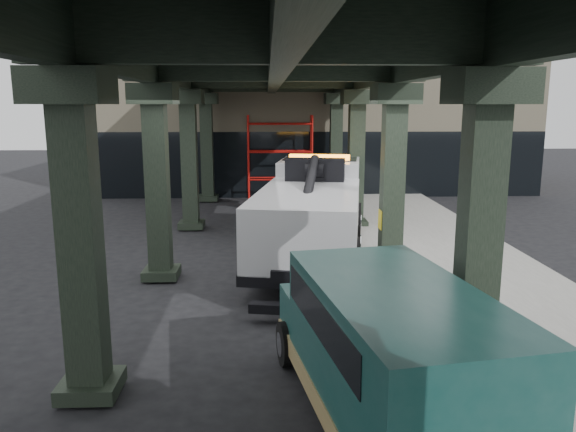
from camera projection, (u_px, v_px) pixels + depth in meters
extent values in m
plane|color=black|center=(295.00, 304.00, 12.86)|extent=(90.00, 90.00, 0.00)
cube|color=gray|center=(460.00, 273.00, 14.97)|extent=(5.00, 40.00, 0.15)
cube|color=silver|center=(355.00, 277.00, 14.88)|extent=(0.12, 38.00, 0.01)
cube|color=black|center=(479.00, 238.00, 8.54)|extent=(0.55, 0.55, 5.00)
cube|color=black|center=(489.00, 87.00, 8.10)|extent=(1.10, 1.10, 0.50)
cube|color=black|center=(469.00, 378.00, 9.00)|extent=(0.90, 0.90, 0.24)
cube|color=black|center=(392.00, 183.00, 14.42)|extent=(0.55, 0.55, 5.00)
cube|color=black|center=(396.00, 94.00, 13.98)|extent=(1.10, 1.10, 0.50)
cube|color=black|center=(389.00, 270.00, 14.88)|extent=(0.90, 0.90, 0.24)
cube|color=black|center=(356.00, 160.00, 20.30)|extent=(0.55, 0.55, 5.00)
cube|color=black|center=(357.00, 97.00, 19.86)|extent=(1.10, 1.10, 0.50)
cube|color=black|center=(354.00, 223.00, 20.76)|extent=(0.90, 0.90, 0.24)
cube|color=black|center=(336.00, 148.00, 26.18)|extent=(0.55, 0.55, 5.00)
cube|color=black|center=(337.00, 99.00, 25.74)|extent=(1.10, 1.10, 0.50)
cube|color=black|center=(335.00, 197.00, 26.63)|extent=(0.90, 0.90, 0.24)
cube|color=black|center=(80.00, 241.00, 8.32)|extent=(0.55, 0.55, 5.00)
cube|color=black|center=(69.00, 86.00, 7.88)|extent=(1.10, 1.10, 0.50)
cube|color=black|center=(91.00, 385.00, 8.78)|extent=(0.90, 0.90, 0.24)
cube|color=black|center=(158.00, 185.00, 14.20)|extent=(0.55, 0.55, 5.00)
cube|color=black|center=(153.00, 94.00, 13.76)|extent=(1.10, 1.10, 0.50)
cube|color=black|center=(162.00, 273.00, 14.66)|extent=(0.90, 0.90, 0.24)
cube|color=black|center=(189.00, 161.00, 20.08)|extent=(0.55, 0.55, 5.00)
cube|color=black|center=(187.00, 97.00, 19.64)|extent=(1.10, 1.10, 0.50)
cube|color=black|center=(192.00, 224.00, 20.53)|extent=(0.90, 0.90, 0.24)
cube|color=black|center=(207.00, 148.00, 25.96)|extent=(0.55, 0.55, 5.00)
cube|color=black|center=(206.00, 99.00, 25.52)|extent=(1.10, 1.10, 0.50)
cube|color=black|center=(208.00, 198.00, 26.41)|extent=(0.90, 0.90, 0.24)
cube|color=black|center=(397.00, 61.00, 13.82)|extent=(0.35, 32.00, 1.10)
cube|color=black|center=(152.00, 60.00, 13.60)|extent=(0.35, 32.00, 1.10)
cube|color=black|center=(275.00, 61.00, 13.71)|extent=(0.35, 32.00, 1.10)
cube|color=black|center=(275.00, 31.00, 13.58)|extent=(7.40, 32.00, 0.30)
cube|color=#C6B793|center=(313.00, 113.00, 31.75)|extent=(22.00, 10.00, 8.00)
cylinder|color=red|center=(249.00, 157.00, 27.01)|extent=(0.08, 0.08, 4.00)
cylinder|color=red|center=(248.00, 159.00, 26.23)|extent=(0.08, 0.08, 4.00)
cylinder|color=red|center=(311.00, 157.00, 27.12)|extent=(0.08, 0.08, 4.00)
cylinder|color=red|center=(312.00, 158.00, 26.34)|extent=(0.08, 0.08, 4.00)
cylinder|color=red|center=(280.00, 178.00, 27.26)|extent=(3.00, 0.08, 0.08)
cylinder|color=red|center=(280.00, 151.00, 27.01)|extent=(3.00, 0.08, 0.08)
cylinder|color=red|center=(280.00, 123.00, 26.75)|extent=(3.00, 0.08, 0.08)
cube|color=black|center=(312.00, 235.00, 16.25)|extent=(2.46, 8.29, 0.27)
cube|color=silver|center=(320.00, 189.00, 18.79)|extent=(2.98, 3.03, 1.97)
cube|color=silver|center=(322.00, 200.00, 20.01)|extent=(2.67, 1.19, 0.99)
cube|color=black|center=(320.00, 172.00, 18.95)|extent=(2.62, 1.81, 0.93)
cube|color=silver|center=(308.00, 220.00, 14.88)|extent=(3.52, 5.85, 1.54)
cube|color=orange|center=(319.00, 157.00, 18.36)|extent=(2.00, 0.63, 0.18)
cube|color=black|center=(315.00, 170.00, 16.80)|extent=(1.84, 0.94, 0.66)
cylinder|color=black|center=(309.00, 188.00, 14.94)|extent=(0.90, 3.83, 1.47)
cube|color=black|center=(295.00, 294.00, 12.38)|extent=(0.58, 1.57, 0.20)
cube|color=black|center=(291.00, 309.00, 11.64)|extent=(1.78, 0.57, 0.20)
cylinder|color=black|center=(285.00, 218.00, 19.48)|extent=(0.58, 1.25, 1.21)
cylinder|color=silver|center=(285.00, 218.00, 19.48)|extent=(0.53, 0.73, 0.66)
cylinder|color=black|center=(355.00, 220.00, 19.17)|extent=(0.58, 1.25, 1.21)
cylinder|color=silver|center=(355.00, 220.00, 19.17)|extent=(0.53, 0.73, 0.66)
cylinder|color=black|center=(268.00, 244.00, 15.96)|extent=(0.58, 1.25, 1.21)
cylinder|color=silver|center=(268.00, 244.00, 15.96)|extent=(0.53, 0.73, 0.66)
cylinder|color=black|center=(353.00, 246.00, 15.65)|extent=(0.58, 1.25, 1.21)
cylinder|color=silver|center=(353.00, 246.00, 15.65)|extent=(0.53, 0.73, 0.66)
cylinder|color=black|center=(259.00, 257.00, 14.57)|extent=(0.58, 1.25, 1.21)
cylinder|color=silver|center=(259.00, 257.00, 14.57)|extent=(0.53, 0.73, 0.66)
cylinder|color=black|center=(352.00, 260.00, 14.26)|extent=(0.58, 1.25, 1.21)
cylinder|color=silver|center=(352.00, 260.00, 14.26)|extent=(0.53, 0.73, 0.66)
cube|color=#103C38|center=(338.00, 312.00, 9.93)|extent=(2.07, 1.34, 0.84)
cube|color=#103C38|center=(396.00, 354.00, 7.39)|extent=(2.65, 4.49, 1.83)
cube|color=#99824E|center=(384.00, 393.00, 7.89)|extent=(2.87, 5.51, 0.33)
cube|color=black|center=(346.00, 278.00, 9.42)|extent=(1.87, 0.71, 0.78)
cube|color=black|center=(389.00, 313.00, 7.56)|extent=(2.54, 3.66, 0.52)
cube|color=silver|center=(330.00, 321.00, 10.48)|extent=(1.87, 0.43, 0.28)
cylinder|color=black|center=(287.00, 344.00, 9.79)|extent=(0.39, 0.82, 0.79)
cylinder|color=silver|center=(287.00, 344.00, 9.79)|extent=(0.37, 0.48, 0.43)
cylinder|color=black|center=(388.00, 335.00, 10.17)|extent=(0.39, 0.82, 0.79)
cylinder|color=silver|center=(388.00, 335.00, 10.17)|extent=(0.37, 0.48, 0.43)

